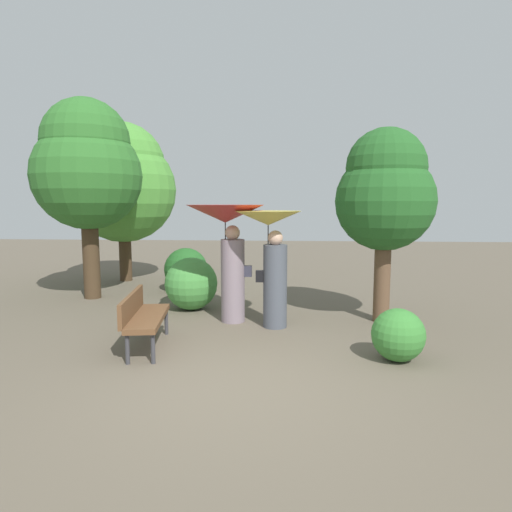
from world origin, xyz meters
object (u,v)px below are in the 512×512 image
tree_near_right (385,192)px  tree_mid_left (87,166)px  person_left (228,235)px  tree_near_left (123,182)px  person_right (271,248)px  park_bench (143,315)px

tree_near_right → tree_mid_left: tree_mid_left is taller
person_left → tree_near_left: bearing=39.2°
person_right → tree_near_left: tree_near_left is taller
person_left → person_right: 0.88m
person_left → tree_near_left: size_ratio=0.49×
person_right → tree_near_right: size_ratio=0.58×
person_left → park_bench: size_ratio=1.37×
person_right → park_bench: size_ratio=1.31×
tree_mid_left → person_left: bearing=-27.7°
person_right → park_bench: person_right is taller
park_bench → tree_near_right: tree_near_right is taller
person_left → park_bench: (-1.08, -1.58, -1.08)m
person_left → tree_near_right: 2.91m
person_left → park_bench: person_left is taller
person_right → tree_near_right: 2.28m
tree_mid_left → park_bench: bearing=-55.6°
tree_near_right → tree_near_left: bearing=148.3°
park_bench → tree_mid_left: tree_mid_left is taller
person_left → tree_near_left: tree_near_left is taller
person_right → tree_mid_left: bearing=62.4°
person_left → tree_near_left: (-3.42, 4.03, 1.14)m
person_left → tree_near_right: (2.80, 0.19, 0.77)m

